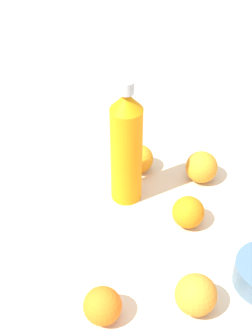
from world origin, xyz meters
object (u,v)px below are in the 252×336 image
(water_bottle, at_px, (126,148))
(orange_4, at_px, (103,306))
(orange_2, at_px, (139,159))
(orange_0, at_px, (202,167))
(orange_3, at_px, (196,295))
(orange_1, at_px, (188,212))

(water_bottle, xyz_separation_m, orange_4, (-0.28, -0.13, -0.10))
(orange_2, bearing_deg, orange_0, -71.22)
(water_bottle, height_order, orange_3, water_bottle)
(orange_3, relative_size, orange_4, 1.11)
(orange_0, relative_size, orange_4, 1.08)
(water_bottle, relative_size, orange_1, 4.34)
(orange_1, bearing_deg, orange_4, 174.86)
(orange_2, bearing_deg, orange_3, -134.42)
(orange_0, distance_m, orange_1, 0.14)
(orange_2, relative_size, orange_4, 0.99)
(orange_1, height_order, orange_2, same)
(water_bottle, xyz_separation_m, orange_1, (-0.00, -0.15, -0.10))
(water_bottle, relative_size, orange_0, 4.01)
(orange_0, xyz_separation_m, orange_1, (-0.14, -0.04, -0.00))
(orange_3, bearing_deg, orange_4, 128.88)
(orange_2, xyz_separation_m, orange_4, (-0.37, -0.15, 0.00))
(orange_1, relative_size, orange_2, 1.00)
(orange_0, relative_size, orange_3, 0.97)
(water_bottle, height_order, orange_4, water_bottle)
(orange_0, relative_size, orange_2, 1.09)
(water_bottle, distance_m, orange_2, 0.14)
(water_bottle, bearing_deg, orange_4, -141.22)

